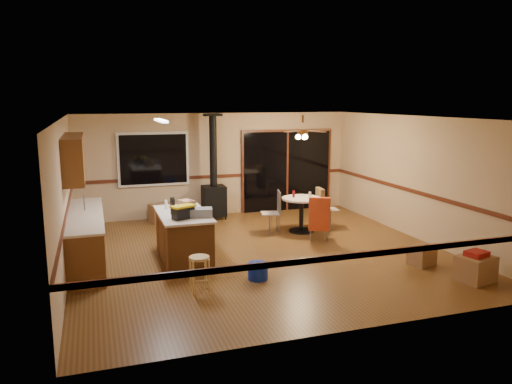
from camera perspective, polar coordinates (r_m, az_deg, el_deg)
name	(u,v)px	position (r m, az deg, el deg)	size (l,w,h in m)	color
floor	(261,253)	(9.76, 0.55, -6.96)	(7.00, 7.00, 0.00)	brown
ceiling	(261,118)	(9.31, 0.58, 8.48)	(7.00, 7.00, 0.00)	silver
wall_back	(217,164)	(12.78, -4.48, 3.16)	(7.00, 7.00, 0.00)	tan
wall_front	(351,233)	(6.31, 10.84, -4.66)	(7.00, 7.00, 0.00)	tan
wall_left	(64,198)	(8.98, -21.10, -0.66)	(7.00, 7.00, 0.00)	tan
wall_right	(418,178)	(11.07, 18.01, 1.53)	(7.00, 7.00, 0.00)	tan
chair_rail	(261,202)	(9.51, 0.56, -1.20)	(7.00, 7.00, 0.08)	#512314
window	(154,159)	(12.43, -11.63, 3.69)	(1.72, 0.10, 1.32)	black
sliding_door	(287,171)	(13.34, 3.55, 2.40)	(2.52, 0.10, 2.10)	black
lower_cabinets	(86,239)	(9.65, -18.84, -5.09)	(0.60, 3.00, 0.86)	brown
countertop	(85,215)	(9.54, -19.00, -2.48)	(0.64, 3.04, 0.04)	beige
upper_cabinets	(74,158)	(9.58, -20.10, 3.70)	(0.35, 2.00, 0.80)	brown
kitchen_island	(183,237)	(9.28, -8.29, -5.09)	(0.88, 1.68, 0.90)	#532F14
wood_stove	(214,190)	(12.39, -4.84, 0.24)	(0.55, 0.50, 2.52)	black
ceiling_fan	(303,133)	(10.96, 5.36, 6.72)	(0.24, 0.24, 0.55)	brown
fluorescent_strip	(161,121)	(9.20, -10.82, 8.02)	(0.10, 1.20, 0.04)	white
toolbox_grey	(198,213)	(8.83, -6.61, -2.35)	(0.49, 0.27, 0.15)	slate
toolbox_black	(183,213)	(8.73, -8.33, -2.38)	(0.36, 0.19, 0.20)	black
toolbox_yellow_lid	(183,206)	(8.70, -8.35, -1.63)	(0.42, 0.22, 0.03)	gold
box_on_island	(186,205)	(9.34, -7.97, -1.53)	(0.22, 0.30, 0.20)	olive
bottle_dark	(173,206)	(9.08, -9.50, -1.57)	(0.09, 0.09, 0.31)	black
bottle_pink	(191,205)	(9.30, -7.41, -1.52)	(0.07, 0.07, 0.21)	#D84C8C
bottle_white	(166,205)	(9.52, -10.23, -1.44)	(0.06, 0.06, 0.17)	white
bar_stool	(200,274)	(7.82, -6.47, -9.34)	(0.31, 0.31, 0.57)	#D9B773
blue_bucket	(258,271)	(8.35, 0.22, -9.03)	(0.33, 0.33, 0.28)	#0C26AC
dining_table	(301,209)	(11.20, 5.21, -1.90)	(0.88, 0.88, 0.78)	black
glass_red	(294,194)	(11.16, 4.33, -0.21)	(0.06, 0.06, 0.16)	#590C14
glass_cream	(310,195)	(11.16, 6.19, -0.31)	(0.06, 0.06, 0.13)	beige
chair_left	(275,207)	(11.04, 2.21, -1.74)	(0.48, 0.48, 0.51)	tan
chair_near	(319,214)	(10.42, 7.25, -2.51)	(0.57, 0.59, 0.70)	tan
chair_right	(321,204)	(11.46, 7.45, -1.32)	(0.52, 0.49, 0.70)	tan
box_under_window	(162,213)	(12.31, -10.69, -2.39)	(0.55, 0.44, 0.44)	olive
box_corner_a	(475,269)	(9.00, 23.79, -8.01)	(0.55, 0.47, 0.42)	olive
box_corner_b	(422,256)	(9.52, 18.42, -6.91)	(0.41, 0.35, 0.34)	olive
box_small_red	(477,254)	(8.92, 23.91, -6.46)	(0.33, 0.28, 0.09)	maroon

